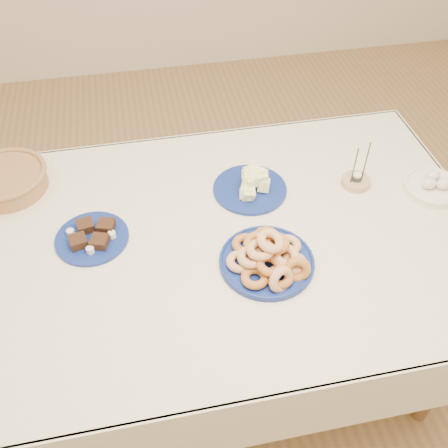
{
  "coord_description": "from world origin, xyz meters",
  "views": [
    {
      "loc": [
        -0.2,
        -1.06,
        1.91
      ],
      "look_at": [
        0.0,
        -0.05,
        0.85
      ],
      "focal_mm": 40.0,
      "sensor_mm": 36.0,
      "label": 1
    }
  ],
  "objects_px": {
    "dining_table": "(221,257)",
    "candle_holder": "(356,181)",
    "melon_plate": "(252,185)",
    "brownie_plate": "(92,237)",
    "donut_platter": "(269,258)",
    "egg_bowl": "(433,186)",
    "wicker_basket": "(6,179)"
  },
  "relations": [
    {
      "from": "dining_table",
      "to": "wicker_basket",
      "type": "relative_size",
      "value": 4.55
    },
    {
      "from": "dining_table",
      "to": "brownie_plate",
      "type": "relative_size",
      "value": 7.04
    },
    {
      "from": "dining_table",
      "to": "candle_holder",
      "type": "height_order",
      "value": "candle_holder"
    },
    {
      "from": "candle_holder",
      "to": "egg_bowl",
      "type": "distance_m",
      "value": 0.26
    },
    {
      "from": "brownie_plate",
      "to": "wicker_basket",
      "type": "xyz_separation_m",
      "value": [
        -0.28,
        0.3,
        0.03
      ]
    },
    {
      "from": "wicker_basket",
      "to": "egg_bowl",
      "type": "height_order",
      "value": "wicker_basket"
    },
    {
      "from": "egg_bowl",
      "to": "melon_plate",
      "type": "bearing_deg",
      "value": 168.77
    },
    {
      "from": "donut_platter",
      "to": "candle_holder",
      "type": "distance_m",
      "value": 0.49
    },
    {
      "from": "dining_table",
      "to": "candle_holder",
      "type": "distance_m",
      "value": 0.54
    },
    {
      "from": "dining_table",
      "to": "wicker_basket",
      "type": "xyz_separation_m",
      "value": [
        -0.68,
        0.36,
        0.15
      ]
    },
    {
      "from": "candle_holder",
      "to": "egg_bowl",
      "type": "xyz_separation_m",
      "value": [
        0.25,
        -0.08,
        0.01
      ]
    },
    {
      "from": "wicker_basket",
      "to": "egg_bowl",
      "type": "bearing_deg",
      "value": -11.9
    },
    {
      "from": "candle_holder",
      "to": "brownie_plate",
      "type": "bearing_deg",
      "value": -174.67
    },
    {
      "from": "dining_table",
      "to": "donut_platter",
      "type": "distance_m",
      "value": 0.23
    },
    {
      "from": "dining_table",
      "to": "candle_holder",
      "type": "xyz_separation_m",
      "value": [
        0.51,
        0.15,
        0.12
      ]
    },
    {
      "from": "dining_table",
      "to": "wicker_basket",
      "type": "height_order",
      "value": "wicker_basket"
    },
    {
      "from": "dining_table",
      "to": "melon_plate",
      "type": "height_order",
      "value": "melon_plate"
    },
    {
      "from": "egg_bowl",
      "to": "donut_platter",
      "type": "bearing_deg",
      "value": -161.87
    },
    {
      "from": "melon_plate",
      "to": "candle_holder",
      "type": "xyz_separation_m",
      "value": [
        0.37,
        -0.04,
        -0.01
      ]
    },
    {
      "from": "donut_platter",
      "to": "melon_plate",
      "type": "relative_size",
      "value": 1.24
    },
    {
      "from": "melon_plate",
      "to": "brownie_plate",
      "type": "distance_m",
      "value": 0.56
    },
    {
      "from": "melon_plate",
      "to": "donut_platter",
      "type": "bearing_deg",
      "value": -94.89
    },
    {
      "from": "dining_table",
      "to": "melon_plate",
      "type": "relative_size",
      "value": 5.95
    },
    {
      "from": "brownie_plate",
      "to": "egg_bowl",
      "type": "distance_m",
      "value": 1.15
    },
    {
      "from": "brownie_plate",
      "to": "donut_platter",
      "type": "bearing_deg",
      "value": -22.15
    },
    {
      "from": "dining_table",
      "to": "donut_platter",
      "type": "relative_size",
      "value": 4.79
    },
    {
      "from": "melon_plate",
      "to": "egg_bowl",
      "type": "bearing_deg",
      "value": -11.23
    },
    {
      "from": "candle_holder",
      "to": "wicker_basket",
      "type": "bearing_deg",
      "value": 169.6
    },
    {
      "from": "egg_bowl",
      "to": "wicker_basket",
      "type": "bearing_deg",
      "value": 168.1
    },
    {
      "from": "brownie_plate",
      "to": "egg_bowl",
      "type": "bearing_deg",
      "value": 0.03
    },
    {
      "from": "wicker_basket",
      "to": "egg_bowl",
      "type": "relative_size",
      "value": 1.86
    },
    {
      "from": "donut_platter",
      "to": "melon_plate",
      "type": "bearing_deg",
      "value": 85.11
    }
  ]
}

